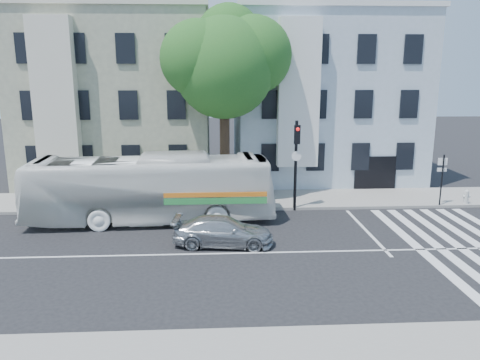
{
  "coord_description": "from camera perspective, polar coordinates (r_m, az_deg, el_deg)",
  "views": [
    {
      "loc": [
        -0.56,
        -18.03,
        7.24
      ],
      "look_at": [
        0.58,
        3.02,
        2.4
      ],
      "focal_mm": 35.0,
      "sensor_mm": 36.0,
      "label": 1
    }
  ],
  "objects": [
    {
      "name": "ground",
      "position": [
        19.43,
        -1.23,
        -8.94
      ],
      "size": [
        120.0,
        120.0,
        0.0
      ],
      "primitive_type": "plane",
      "color": "black",
      "rests_on": "ground"
    },
    {
      "name": "street_tree",
      "position": [
        26.78,
        -1.83,
        14.19
      ],
      "size": [
        7.3,
        5.9,
        11.1
      ],
      "color": "#2D2116",
      "rests_on": "ground"
    },
    {
      "name": "hedge",
      "position": [
        26.06,
        -12.23,
        -2.36
      ],
      "size": [
        8.52,
        1.13,
        0.7
      ],
      "primitive_type": null,
      "rotation": [
        0.0,
        0.0,
        0.03
      ],
      "color": "#346821",
      "rests_on": "sidewalk_far"
    },
    {
      "name": "sedan",
      "position": [
        20.14,
        -2.07,
        -6.26
      ],
      "size": [
        2.17,
        4.45,
        1.25
      ],
      "primitive_type": "imported",
      "rotation": [
        0.0,
        0.0,
        1.47
      ],
      "color": "#B3B6BA",
      "rests_on": "ground"
    },
    {
      "name": "traffic_signal",
      "position": [
        24.69,
        6.87,
        3.23
      ],
      "size": [
        0.5,
        0.55,
        4.83
      ],
      "rotation": [
        0.0,
        0.0,
        -0.24
      ],
      "color": "black",
      "rests_on": "ground"
    },
    {
      "name": "sidewalk_far",
      "position": [
        27.0,
        -1.8,
        -2.47
      ],
      "size": [
        80.0,
        4.0,
        0.15
      ],
      "primitive_type": "cube",
      "color": "gray",
      "rests_on": "ground"
    },
    {
      "name": "building_left",
      "position": [
        33.69,
        -14.32,
        9.57
      ],
      "size": [
        12.0,
        10.0,
        11.0
      ],
      "primitive_type": "cube",
      "color": "gray",
      "rests_on": "ground"
    },
    {
      "name": "bus",
      "position": [
        23.42,
        -10.82,
        -1.04
      ],
      "size": [
        3.41,
        12.19,
        3.36
      ],
      "primitive_type": "imported",
      "rotation": [
        0.0,
        0.0,
        1.62
      ],
      "color": "white",
      "rests_on": "ground"
    },
    {
      "name": "fire_hydrant",
      "position": [
        28.8,
        25.87,
        -1.82
      ],
      "size": [
        0.43,
        0.26,
        0.79
      ],
      "rotation": [
        0.0,
        0.0,
        0.04
      ],
      "color": "silver",
      "rests_on": "sidewalk_far"
    },
    {
      "name": "far_sign_pole",
      "position": [
        27.64,
        23.41,
        0.72
      ],
      "size": [
        0.51,
        0.17,
        2.8
      ],
      "rotation": [
        0.0,
        0.0,
        -0.05
      ],
      "color": "black",
      "rests_on": "sidewalk_far"
    },
    {
      "name": "building_right",
      "position": [
        33.93,
        9.93,
        9.8
      ],
      "size": [
        12.0,
        10.0,
        11.0
      ],
      "primitive_type": "cube",
      "color": "#A4B6C3",
      "rests_on": "ground"
    }
  ]
}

